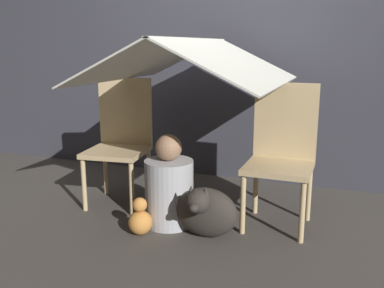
{
  "coord_description": "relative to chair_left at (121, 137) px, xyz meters",
  "views": [
    {
      "loc": [
        1.04,
        -2.57,
        1.22
      ],
      "look_at": [
        0.0,
        0.21,
        0.53
      ],
      "focal_mm": 40.0,
      "sensor_mm": 36.0,
      "label": 1
    }
  ],
  "objects": [
    {
      "name": "chair_left",
      "position": [
        0.0,
        0.0,
        0.0
      ],
      "size": [
        0.49,
        0.49,
        0.97
      ],
      "rotation": [
        0.0,
        0.0,
        0.12
      ],
      "color": "#D1B27F",
      "rests_on": "ground_plane"
    },
    {
      "name": "sheet_canopy",
      "position": [
        0.63,
        -0.09,
        0.6
      ],
      "size": [
        1.24,
        1.4,
        0.3
      ],
      "color": "silver"
    },
    {
      "name": "dog",
      "position": [
        0.85,
        -0.43,
        -0.33
      ],
      "size": [
        0.41,
        0.36,
        0.39
      ],
      "color": "#332D28",
      "rests_on": "ground_plane"
    },
    {
      "name": "ground_plane",
      "position": [
        0.63,
        -0.3,
        -0.52
      ],
      "size": [
        8.8,
        8.8,
        0.0
      ],
      "primitive_type": "plane",
      "color": "#47423D"
    },
    {
      "name": "person_front",
      "position": [
        0.54,
        -0.3,
        -0.26
      ],
      "size": [
        0.33,
        0.33,
        0.64
      ],
      "color": "#B2B2B7",
      "rests_on": "ground_plane"
    },
    {
      "name": "chair_right",
      "position": [
        1.25,
        0.0,
        0.0
      ],
      "size": [
        0.44,
        0.44,
        0.97
      ],
      "rotation": [
        0.0,
        0.0,
        -0.01
      ],
      "color": "#D1B27F",
      "rests_on": "ground_plane"
    },
    {
      "name": "wall_back",
      "position": [
        0.63,
        0.91,
        0.73
      ],
      "size": [
        7.0,
        0.05,
        2.5
      ],
      "color": "#3D3D47",
      "rests_on": "ground_plane"
    },
    {
      "name": "plush_toy",
      "position": [
        0.43,
        -0.52,
        -0.41
      ],
      "size": [
        0.16,
        0.16,
        0.25
      ],
      "color": "#D88C3F",
      "rests_on": "ground_plane"
    }
  ]
}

